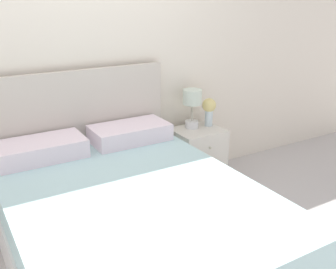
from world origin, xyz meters
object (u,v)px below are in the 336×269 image
(bed, at_px, (128,220))
(nightstand, at_px, (197,156))
(table_lamp, at_px, (192,102))
(flower_vase, at_px, (209,109))

(bed, xyz_separation_m, nightstand, (1.10, 0.77, -0.04))
(nightstand, bearing_deg, table_lamp, 107.01)
(bed, distance_m, table_lamp, 1.45)
(flower_vase, bearing_deg, nightstand, -164.51)
(nightstand, xyz_separation_m, table_lamp, (-0.02, 0.08, 0.52))
(table_lamp, distance_m, flower_vase, 0.20)
(bed, height_order, flower_vase, bed)
(nightstand, bearing_deg, flower_vase, 15.49)
(bed, height_order, nightstand, bed)
(table_lamp, bearing_deg, bed, -141.93)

